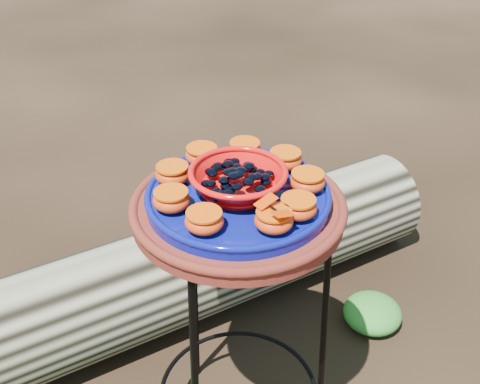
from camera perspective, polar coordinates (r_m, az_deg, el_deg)
plant_stand at (r=1.48m, az=-0.16°, el=-13.47°), size 0.44×0.44×0.70m
terracotta_saucer at (r=1.24m, az=-0.18°, el=-1.71°), size 0.44×0.44×0.04m
cobalt_plate at (r=1.22m, az=-0.19°, el=-0.55°), size 0.37×0.37×0.02m
red_bowl at (r=1.20m, az=-0.19°, el=0.98°), size 0.19×0.19×0.05m
glass_gems at (r=1.18m, az=-0.19°, el=2.56°), size 0.15×0.15×0.02m
orange_half_0 at (r=1.10m, az=3.22°, el=-2.71°), size 0.07×0.07×0.04m
orange_half_1 at (r=1.14m, az=5.52°, el=-1.48°), size 0.07×0.07×0.04m
orange_half_2 at (r=1.22m, az=6.40°, el=0.99°), size 0.07×0.07×0.04m
orange_half_3 at (r=1.29m, az=4.31°, el=3.06°), size 0.07×0.07×0.04m
orange_half_4 at (r=1.32m, az=0.46°, el=3.98°), size 0.07×0.07×0.04m
orange_half_5 at (r=1.31m, az=-3.63°, el=3.48°), size 0.07×0.07×0.04m
orange_half_6 at (r=1.24m, az=-6.41°, el=1.69°), size 0.07×0.07×0.04m
orange_half_7 at (r=1.16m, az=-6.52°, el=-0.78°), size 0.07×0.07×0.04m
orange_half_8 at (r=1.10m, az=-3.41°, el=-2.78°), size 0.07×0.07×0.04m
butterfly at (r=1.09m, az=3.27°, el=-1.53°), size 0.09×0.06×0.02m
driftwood_log at (r=1.95m, az=-5.34°, el=-7.50°), size 1.76×0.57×0.32m
foliage_right at (r=2.01m, az=12.46°, el=-11.06°), size 0.19×0.19×0.09m
foliage_back at (r=2.04m, az=-13.13°, el=-8.99°), size 0.33×0.33×0.17m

